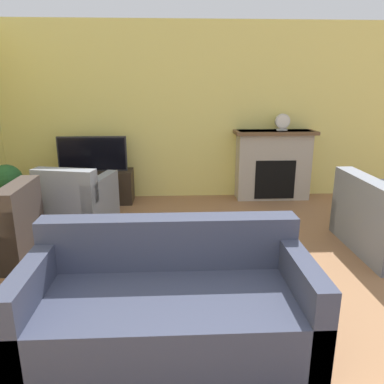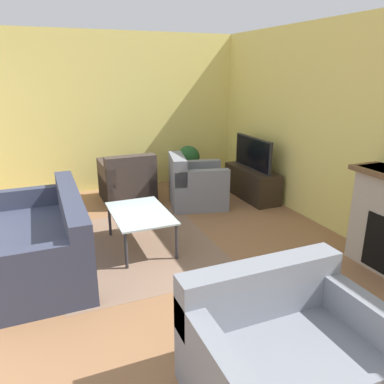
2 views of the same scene
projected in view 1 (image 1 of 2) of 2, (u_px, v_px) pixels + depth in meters
The scene contains 10 objects.
wall_back at pixel (183, 113), 5.85m from camera, with size 8.61×0.06×2.70m.
area_rug at pixel (161, 270), 3.72m from camera, with size 2.22×1.86×0.00m.
fireplace at pixel (273, 163), 5.93m from camera, with size 1.26×0.42×1.09m.
tv_stand at pixel (95, 187), 5.78m from camera, with size 1.17×0.42×0.51m.
tv at pixel (92, 154), 5.64m from camera, with size 1.03×0.06×0.52m.
couch_sectional at pixel (169, 304), 2.64m from camera, with size 1.94×0.95×0.82m.
armchair_accent at pixel (78, 204), 4.78m from camera, with size 0.92×0.99×0.82m.
coffee_table at pixel (161, 230), 3.66m from camera, with size 1.02×0.66×0.45m.
potted_plant at pixel (8, 186), 4.95m from camera, with size 0.41×0.41×0.77m.
mantel_clock at pixel (282, 122), 5.76m from camera, with size 0.23×0.07×0.26m.
Camera 1 is at (-0.15, -0.88, 1.78)m, focal length 35.00 mm.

